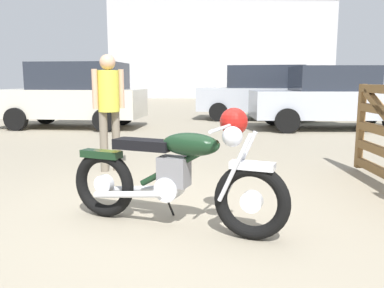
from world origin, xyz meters
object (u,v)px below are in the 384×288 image
at_px(pale_sedan_back, 260,92).
at_px(vintage_motorcycle, 179,173).
at_px(bystander, 109,100).
at_px(red_hatchback_near, 304,90).
at_px(white_estate_far, 75,95).
at_px(blue_hatchback_right, 331,98).

bearing_deg(pale_sedan_back, vintage_motorcycle, 88.09).
xyz_separation_m(vintage_motorcycle, bystander, (-1.15, 2.20, 0.53)).
bearing_deg(vintage_motorcycle, pale_sedan_back, 99.12).
bearing_deg(vintage_motorcycle, red_hatchback_near, 92.61).
relative_size(pale_sedan_back, red_hatchback_near, 1.05).
bearing_deg(white_estate_far, red_hatchback_near, -140.70).
bearing_deg(pale_sedan_back, blue_hatchback_right, 130.76).
distance_m(vintage_motorcycle, blue_hatchback_right, 8.22).
xyz_separation_m(bystander, red_hatchback_near, (5.28, 10.52, -0.10)).
xyz_separation_m(vintage_motorcycle, white_estate_far, (-3.41, 7.47, 0.43)).
relative_size(bystander, white_estate_far, 0.41).
height_order(bystander, pale_sedan_back, pale_sedan_back).
height_order(white_estate_far, blue_hatchback_right, white_estate_far).
bearing_deg(vintage_motorcycle, bystander, 138.19).
bearing_deg(white_estate_far, vintage_motorcycle, 119.02).
height_order(bystander, red_hatchback_near, red_hatchback_near).
distance_m(white_estate_far, red_hatchback_near, 9.18).
height_order(vintage_motorcycle, red_hatchback_near, red_hatchback_near).
relative_size(vintage_motorcycle, white_estate_far, 0.49).
bearing_deg(pale_sedan_back, white_estate_far, 34.07).
height_order(red_hatchback_near, blue_hatchback_right, red_hatchback_near).
height_order(vintage_motorcycle, white_estate_far, white_estate_far).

